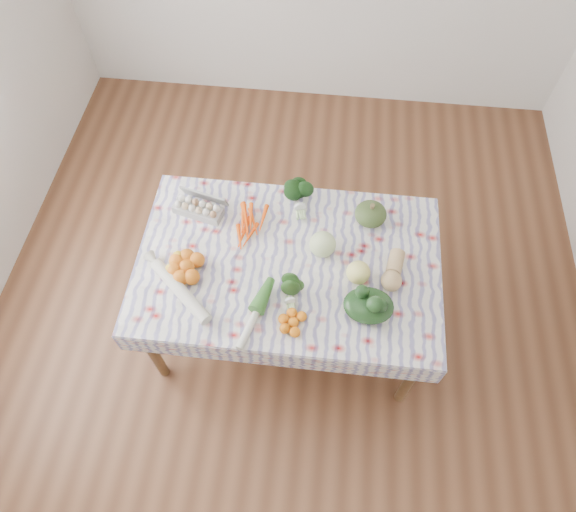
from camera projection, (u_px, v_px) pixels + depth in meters
The scene contains 16 objects.
ground at pixel (288, 320), 3.44m from camera, with size 4.50×4.50×0.00m, color #58331E.
dining_table at pixel (288, 269), 2.87m from camera, with size 1.60×1.00×0.75m.
tablecloth at pixel (288, 262), 2.80m from camera, with size 1.66×1.06×0.01m, color silver.
egg_carton at pixel (198, 209), 2.94m from camera, with size 0.28×0.11×0.08m, color #9A9A95.
carrot_bunch at pixel (251, 228), 2.89m from camera, with size 0.24×0.22×0.04m, color #F9530B.
kale_bunch at pixel (298, 196), 2.94m from camera, with size 0.18×0.15×0.15m, color #133410.
kabocha_squash at pixel (371, 214), 2.89m from camera, with size 0.18×0.18×0.12m, color #3C5124.
cabbage at pixel (323, 244), 2.77m from camera, with size 0.15×0.15×0.15m, color beige.
butternut_squash at pixel (394, 270), 2.71m from camera, with size 0.11×0.24×0.11m, color tan.
orange_cluster at pixel (187, 267), 2.73m from camera, with size 0.27×0.27×0.09m, color orange.
broccoli at pixel (289, 292), 2.64m from camera, with size 0.14×0.14×0.10m, color #254E1A.
mandarin_cluster at pixel (293, 322), 2.58m from camera, with size 0.18×0.18×0.06m, color orange.
grapefruit at pixel (358, 272), 2.69m from camera, with size 0.13×0.13×0.13m, color #EDE573.
spinach_bag at pixel (369, 306), 2.59m from camera, with size 0.26×0.21×0.11m, color black.
daikon at pixel (181, 291), 2.66m from camera, with size 0.07×0.07×0.48m, color beige.
leek at pixel (255, 315), 2.61m from camera, with size 0.04×0.04×0.40m, color beige.
Camera 1 is at (0.16, -1.44, 3.15)m, focal length 32.00 mm.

